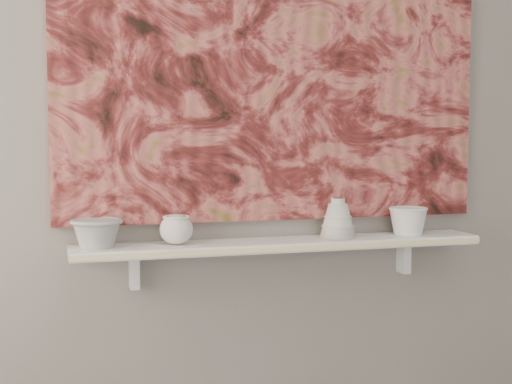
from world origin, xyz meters
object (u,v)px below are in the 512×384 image
object	(u,v)px
cup_cream	(176,229)
bowl_white	(408,221)
painting	(275,60)
bell_vessel	(338,218)
shelf	(282,244)
bowl_grey	(97,233)

from	to	relation	value
cup_cream	bowl_white	xyz separation A→B (m)	(0.83, 0.00, 0.00)
painting	bell_vessel	distance (m)	0.58
painting	bowl_white	distance (m)	0.74
shelf	bowl_grey	distance (m)	0.61
bowl_white	cup_cream	bearing A→B (deg)	180.00
cup_cream	bell_vessel	distance (m)	0.56
shelf	painting	xyz separation A→B (m)	(0.00, 0.08, 0.62)
cup_cream	bowl_white	size ratio (longest dim) A/B	0.78
bowl_grey	bell_vessel	world-z (taller)	bell_vessel
bowl_grey	bell_vessel	size ratio (longest dim) A/B	1.19
bell_vessel	bowl_white	size ratio (longest dim) A/B	1.00
bell_vessel	bowl_white	bearing A→B (deg)	0.00
painting	bowl_white	size ratio (longest dim) A/B	10.92
shelf	bowl_grey	size ratio (longest dim) A/B	8.53
painting	bowl_white	bearing A→B (deg)	-9.70
shelf	cup_cream	distance (m)	0.37
shelf	bowl_white	xyz separation A→B (m)	(0.47, 0.00, 0.06)
painting	bowl_white	world-z (taller)	painting
bell_vessel	shelf	bearing A→B (deg)	180.00
bowl_grey	bell_vessel	distance (m)	0.81
bowl_grey	bowl_white	world-z (taller)	bowl_white
painting	bell_vessel	bearing A→B (deg)	-21.72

